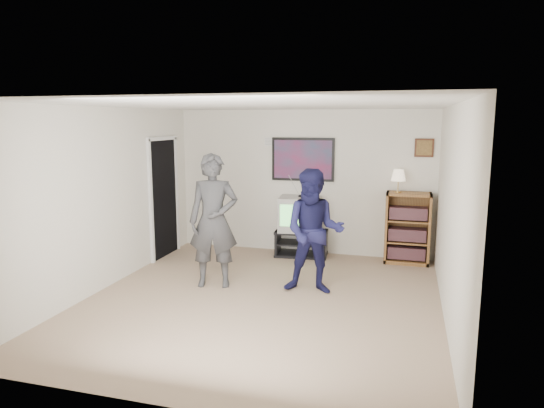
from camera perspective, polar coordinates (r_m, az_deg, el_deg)
The scene contains 13 objects.
room_shell at distance 6.44m, azimuth -0.35°, elevation 0.28°, with size 4.51×5.00×2.51m.
media_stand at distance 8.43m, azimuth 3.48°, elevation -4.60°, with size 0.93×0.57×0.44m.
crt_television at distance 8.32m, azimuth 3.30°, elevation -1.15°, with size 0.69×0.59×0.59m, color #A09F9B, non-canonical shape.
bookshelf at distance 8.22m, azimuth 15.65°, elevation -2.74°, with size 0.71×0.41×1.17m, color brown, non-canonical shape.
table_lamp at distance 8.08m, azimuth 14.63°, elevation 2.64°, with size 0.23×0.23×0.37m, color #FFE4C1, non-canonical shape.
person_tall at distance 6.79m, azimuth -6.89°, elevation -1.97°, with size 0.68×0.45×1.87m, color #38393C.
person_short at distance 6.52m, azimuth 4.97°, elevation -3.26°, with size 0.82×0.64×1.69m, color #181842.
controller_left at distance 6.92m, azimuth -5.90°, elevation 1.09°, with size 0.04×0.13×0.04m, color white.
controller_right at distance 6.74m, azimuth 5.40°, elevation -0.88°, with size 0.04×0.12×0.04m, color white.
poster at distance 8.44m, azimuth 3.65°, elevation 5.25°, with size 1.10×0.03×0.75m, color black.
air_vent at distance 8.56m, azimuth 0.04°, elevation 7.35°, with size 0.28×0.02×0.14m, color white.
small_picture at distance 8.25m, azimuth 17.47°, elevation 6.33°, with size 0.30×0.03×0.30m, color #442715.
doorway at distance 8.47m, azimuth -12.65°, elevation 0.62°, with size 0.03×0.85×2.00m, color black.
Camera 1 is at (1.75, -5.76, 2.31)m, focal length 32.00 mm.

